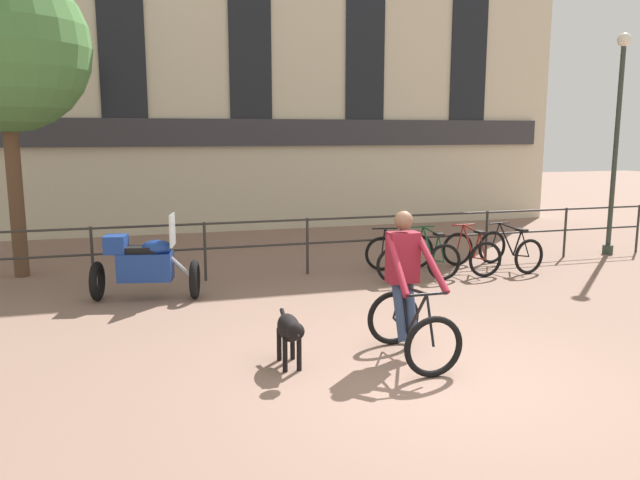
% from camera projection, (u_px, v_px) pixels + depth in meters
% --- Properties ---
extents(ground_plane, '(60.00, 60.00, 0.00)m').
position_uv_depth(ground_plane, '(436.00, 377.00, 6.69)').
color(ground_plane, '#846656').
extents(canal_railing, '(15.05, 0.05, 1.05)m').
position_uv_depth(canal_railing, '(307.00, 236.00, 11.49)').
color(canal_railing, '#2D2B28').
rests_on(canal_railing, ground_plane).
extents(building_facade, '(18.00, 0.72, 10.56)m').
position_uv_depth(building_facade, '(248.00, 29.00, 16.18)').
color(building_facade, beige).
rests_on(building_facade, ground_plane).
extents(cyclist_with_bike, '(0.69, 1.17, 1.70)m').
position_uv_depth(cyclist_with_bike, '(408.00, 293.00, 7.23)').
color(cyclist_with_bike, black).
rests_on(cyclist_with_bike, ground_plane).
extents(dog, '(0.27, 0.97, 0.62)m').
position_uv_depth(dog, '(290.00, 330.00, 6.91)').
color(dog, black).
rests_on(dog, ground_plane).
extents(parked_motorcycle, '(1.72, 0.94, 1.35)m').
position_uv_depth(parked_motorcycle, '(145.00, 264.00, 9.74)').
color(parked_motorcycle, black).
rests_on(parked_motorcycle, ground_plane).
extents(parked_bicycle_near_lamp, '(0.84, 1.21, 0.86)m').
position_uv_depth(parked_bicycle_near_lamp, '(388.00, 258.00, 11.30)').
color(parked_bicycle_near_lamp, black).
rests_on(parked_bicycle_near_lamp, ground_plane).
extents(parked_bicycle_mid_left, '(0.67, 1.12, 0.86)m').
position_uv_depth(parked_bicycle_mid_left, '(431.00, 255.00, 11.54)').
color(parked_bicycle_mid_left, black).
rests_on(parked_bicycle_mid_left, ground_plane).
extents(parked_bicycle_mid_right, '(0.68, 1.12, 0.86)m').
position_uv_depth(parked_bicycle_mid_right, '(471.00, 253.00, 11.78)').
color(parked_bicycle_mid_right, black).
rests_on(parked_bicycle_mid_right, ground_plane).
extents(parked_bicycle_far_end, '(0.79, 1.18, 0.86)m').
position_uv_depth(parked_bicycle_far_end, '(510.00, 250.00, 12.02)').
color(parked_bicycle_far_end, black).
rests_on(parked_bicycle_far_end, ground_plane).
extents(street_lamp, '(0.28, 0.28, 4.61)m').
position_uv_depth(street_lamp, '(617.00, 133.00, 13.08)').
color(street_lamp, '#2D382D').
rests_on(street_lamp, ground_plane).
extents(tree_canalside_left, '(2.92, 2.92, 5.51)m').
position_uv_depth(tree_canalside_left, '(4.00, 49.00, 10.74)').
color(tree_canalside_left, brown).
rests_on(tree_canalside_left, ground_plane).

